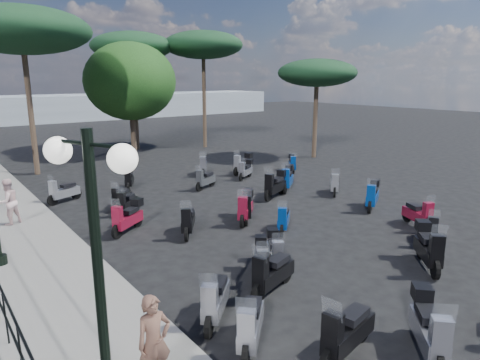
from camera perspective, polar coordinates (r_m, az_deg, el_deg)
ground at (r=14.39m, az=2.52°, el=-7.10°), size 120.00×120.00×0.00m
sidewalk at (r=14.39m, az=-26.53°, el=-8.24°), size 3.00×30.00×0.15m
lamp_post_0 at (r=5.27m, az=-18.14°, el=-14.27°), size 0.68×1.22×4.39m
woman at (r=7.42m, az=-11.39°, el=-20.41°), size 0.59×0.39×1.59m
pedestrian_far at (r=16.55m, az=-28.54°, el=-2.57°), size 0.95×0.86×1.59m
scooter_0 at (r=8.51m, az=13.97°, el=-19.24°), size 1.81×0.66×1.45m
scooter_1 at (r=8.53m, az=1.37°, el=-18.90°), size 1.34×1.29×1.39m
scooter_2 at (r=11.75m, az=4.67°, el=-9.55°), size 1.00×1.36×1.23m
scooter_3 at (r=14.18m, az=-6.94°, el=-5.50°), size 1.09×1.42×1.34m
scooter_4 at (r=14.79m, az=-14.76°, el=-4.89°), size 1.48×1.07×1.34m
scooter_5 at (r=19.14m, az=-22.48°, el=-1.49°), size 1.54×0.80×1.29m
scooter_6 at (r=8.99m, az=23.91°, el=-17.81°), size 1.44×1.41×1.46m
scooter_7 at (r=10.46m, az=4.27°, el=-12.40°), size 1.74×0.79×1.42m
scooter_8 at (r=11.17m, az=2.88°, el=-10.74°), size 1.08×1.34×1.25m
scooter_9 at (r=15.50m, az=0.88°, el=-3.56°), size 1.20×1.42×1.36m
scooter_10 at (r=16.79m, az=-14.87°, el=-3.01°), size 1.16×1.11×1.21m
scooter_11 at (r=20.52m, az=-14.54°, el=0.00°), size 0.88×1.40×1.23m
scooter_13 at (r=12.77m, az=23.82°, el=-8.33°), size 1.43×1.46×1.48m
scooter_14 at (r=14.45m, az=5.81°, el=-5.27°), size 1.22×1.10×1.23m
scooter_15 at (r=15.30m, az=0.74°, el=-3.76°), size 1.39×1.29×1.38m
scooter_16 at (r=19.95m, az=-4.67°, el=0.02°), size 1.45×0.81×1.24m
scooter_17 at (r=22.75m, az=-4.91°, el=1.82°), size 1.09×1.50×1.38m
scooter_19 at (r=14.76m, az=24.22°, el=-6.02°), size 1.39×0.90×1.23m
scooter_20 at (r=17.62m, az=17.24°, el=-2.05°), size 1.58×1.03×1.39m
scooter_21 at (r=19.43m, az=12.50°, el=-0.57°), size 1.28×1.14×1.28m
scooter_22 at (r=18.45m, az=4.74°, el=-0.69°), size 1.75×0.95×1.47m
scooter_23 at (r=22.98m, az=0.38°, el=2.11°), size 1.67×0.89×1.40m
scooter_26 at (r=15.97m, az=22.69°, el=-4.32°), size 0.88×1.55×1.33m
scooter_27 at (r=19.69m, az=6.34°, el=0.13°), size 1.50×1.27×1.43m
scooter_28 at (r=23.64m, az=6.97°, el=2.16°), size 1.07×1.28×1.22m
scooter_29 at (r=21.87m, az=0.75°, el=1.33°), size 1.37×0.90×1.20m
scooter_30 at (r=9.35m, az=-3.34°, el=-15.78°), size 1.34×1.29×1.39m
scooter_31 at (r=17.53m, az=-15.54°, el=-2.36°), size 1.16×1.11×1.21m
broadleaf_tree at (r=29.48m, az=-14.41°, el=12.61°), size 5.94×5.94×7.36m
pine_0 at (r=31.73m, az=-14.20°, el=16.86°), size 5.64×5.64×8.17m
pine_1 at (r=31.95m, az=-4.93°, el=17.45°), size 5.65×5.65×8.32m
pine_2 at (r=25.11m, az=-27.11°, el=17.30°), size 6.80×6.80×8.55m
pine_3 at (r=27.96m, az=10.24°, el=13.83°), size 4.95×4.95×6.23m
distant_hills at (r=56.12m, az=-28.60°, el=8.21°), size 70.00×8.00×3.00m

